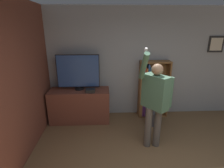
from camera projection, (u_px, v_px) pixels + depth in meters
wall_back at (141, 63)px, 4.38m from camera, size 6.57×0.09×2.70m
wall_side_brick at (21, 82)px, 2.93m from camera, size 0.06×4.39×2.70m
tv_ledge at (80, 105)px, 4.27m from camera, size 1.42×0.53×0.80m
television at (78, 72)px, 4.06m from camera, size 0.99×0.22×0.84m
game_console at (90, 91)px, 4.01m from camera, size 0.21×0.18×0.08m
bookshelf at (150, 89)px, 4.42m from camera, size 0.73×0.28×1.45m
person at (155, 99)px, 3.14m from camera, size 0.62×0.57×1.93m
waste_bin at (153, 118)px, 4.16m from camera, size 0.28×0.28×0.32m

